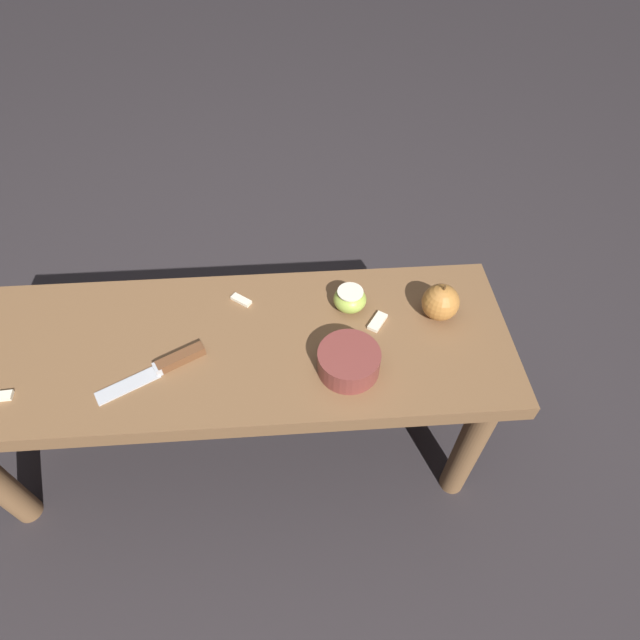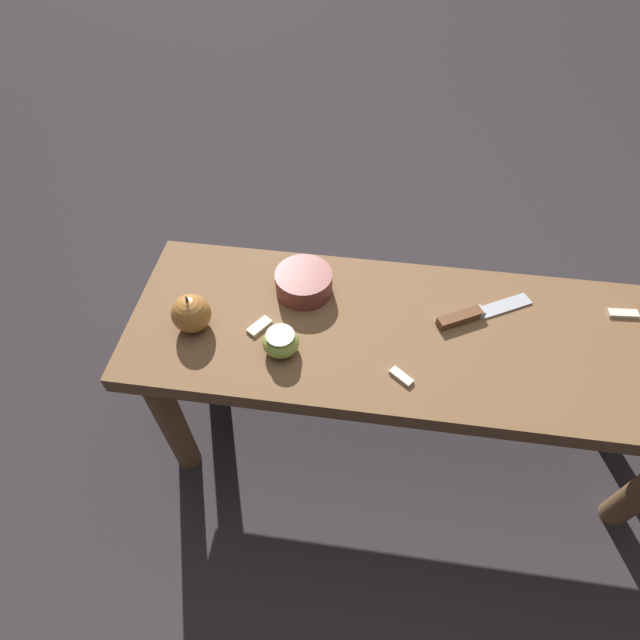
{
  "view_description": "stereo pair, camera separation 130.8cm",
  "coord_description": "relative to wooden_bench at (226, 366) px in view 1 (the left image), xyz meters",
  "views": [
    {
      "loc": [
        0.17,
        -0.66,
        1.31
      ],
      "look_at": [
        0.21,
        0.02,
        0.52
      ],
      "focal_mm": 28.0,
      "sensor_mm": 36.0,
      "label": 1
    },
    {
      "loc": [
        0.13,
        0.65,
        1.3
      ],
      "look_at": [
        0.21,
        0.02,
        0.52
      ],
      "focal_mm": 28.0,
      "sensor_mm": 36.0,
      "label": 2
    }
  ],
  "objects": [
    {
      "name": "ground_plane",
      "position": [
        0.0,
        0.0,
        -0.4
      ],
      "size": [
        8.0,
        8.0,
        0.0
      ],
      "primitive_type": "plane",
      "color": "#2D282B"
    },
    {
      "name": "wooden_bench",
      "position": [
        0.0,
        0.0,
        0.0
      ],
      "size": [
        1.23,
        0.4,
        0.48
      ],
      "color": "brown",
      "rests_on": "ground_plane"
    },
    {
      "name": "knife",
      "position": [
        -0.1,
        -0.06,
        0.09
      ],
      "size": [
        0.21,
        0.13,
        0.02
      ],
      "rotation": [
        0.0,
        0.0,
        -2.64
      ],
      "color": "#B7BABF",
      "rests_on": "wooden_bench"
    },
    {
      "name": "apple_whole",
      "position": [
        0.47,
        0.05,
        0.12
      ],
      "size": [
        0.08,
        0.08,
        0.09
      ],
      "color": "#B27233",
      "rests_on": "wooden_bench"
    },
    {
      "name": "apple_cut",
      "position": [
        0.28,
        0.08,
        0.11
      ],
      "size": [
        0.07,
        0.07,
        0.05
      ],
      "color": "#9EB747",
      "rests_on": "wooden_bench"
    },
    {
      "name": "apple_slice_near_knife",
      "position": [
        0.34,
        0.03,
        0.09
      ],
      "size": [
        0.05,
        0.06,
        0.01
      ],
      "color": "silver",
      "rests_on": "wooden_bench"
    },
    {
      "name": "apple_slice_near_bowl",
      "position": [
        0.04,
        0.12,
        0.09
      ],
      "size": [
        0.05,
        0.04,
        0.01
      ],
      "color": "silver",
      "rests_on": "wooden_bench"
    },
    {
      "name": "bowl",
      "position": [
        0.26,
        -0.08,
        0.11
      ],
      "size": [
        0.12,
        0.12,
        0.05
      ],
      "color": "brown",
      "rests_on": "wooden_bench"
    }
  ]
}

